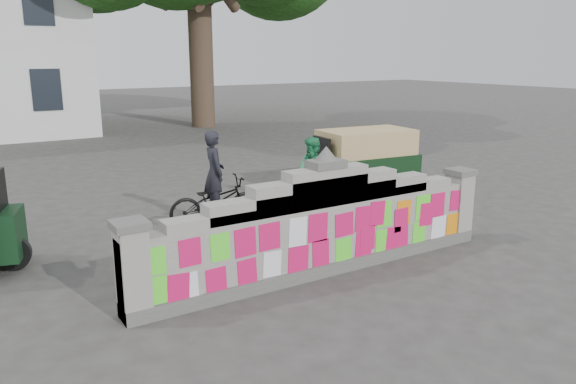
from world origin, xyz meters
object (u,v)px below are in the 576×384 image
at_px(cyclist_rider, 215,185).
at_px(cyclist_bike, 215,202).
at_px(pedestrian, 313,174).
at_px(rickshaw_right, 363,160).

bearing_deg(cyclist_rider, cyclist_bike, -81.89).
distance_m(cyclist_rider, pedestrian, 2.36).
distance_m(pedestrian, rickshaw_right, 1.98).
bearing_deg(cyclist_rider, pedestrian, -82.57).
height_order(cyclist_rider, rickshaw_right, cyclist_rider).
distance_m(cyclist_bike, cyclist_rider, 0.34).
bearing_deg(pedestrian, cyclist_bike, -106.25).
xyz_separation_m(pedestrian, rickshaw_right, (1.90, 0.57, 0.01)).
xyz_separation_m(cyclist_bike, pedestrian, (2.35, -0.03, 0.31)).
bearing_deg(rickshaw_right, cyclist_bike, 12.91).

